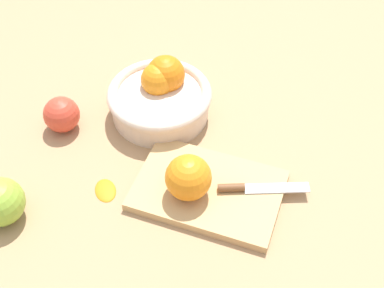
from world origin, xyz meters
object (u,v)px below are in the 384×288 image
object	(u,v)px
bowl	(160,96)
cutting_board	(208,190)
orange_on_board	(188,178)
apple_mid_left	(62,115)
apple_front_left	(0,202)
knife	(251,188)

from	to	relation	value
bowl	cutting_board	size ratio (longest dim) A/B	0.81
orange_on_board	cutting_board	bearing A→B (deg)	48.32
bowl	apple_mid_left	xyz separation A→B (m)	(-0.13, -0.13, -0.01)
bowl	apple_mid_left	distance (m)	0.19
orange_on_board	apple_front_left	bearing A→B (deg)	-141.72
knife	apple_front_left	distance (m)	0.41
knife	bowl	bearing A→B (deg)	159.22
orange_on_board	knife	xyz separation A→B (m)	(0.09, 0.06, -0.03)
knife	apple_mid_left	bearing A→B (deg)	-173.86
cutting_board	orange_on_board	bearing A→B (deg)	-131.68
cutting_board	knife	world-z (taller)	knife
cutting_board	apple_mid_left	distance (m)	0.32
apple_front_left	bowl	bearing A→B (deg)	76.40
bowl	apple_front_left	distance (m)	0.35
bowl	knife	distance (m)	0.26
apple_front_left	knife	bearing A→B (deg)	37.29
cutting_board	orange_on_board	size ratio (longest dim) A/B	3.19
cutting_board	knife	bearing A→B (deg)	27.62
apple_front_left	apple_mid_left	bearing A→B (deg)	104.03
knife	apple_front_left	size ratio (longest dim) A/B	1.72
cutting_board	apple_mid_left	xyz separation A→B (m)	(-0.31, -0.01, 0.03)
bowl	cutting_board	bearing A→B (deg)	-34.94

